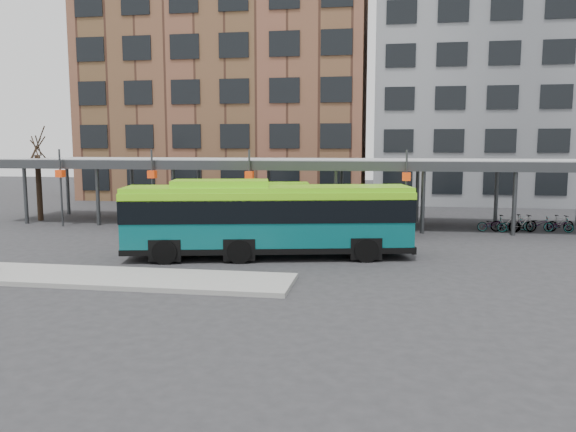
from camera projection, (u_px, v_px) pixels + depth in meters
The scene contains 9 objects.
ground at pixel (267, 268), 23.21m from camera, with size 120.00×120.00×0.00m, color #28282B.
boarding_island at pixel (109, 278), 21.14m from camera, with size 14.00×3.00×0.18m, color gray.
canopy at pixel (306, 163), 35.32m from camera, with size 40.00×6.53×4.80m.
tree at pixel (39, 184), 37.53m from camera, with size 1.64×1.64×5.60m.
building_brick at pixel (231, 84), 54.75m from camera, with size 26.00×14.00×22.00m, color brown.
building_grey at pixel (510, 90), 50.72m from camera, with size 24.00×14.00×20.00m, color slate.
bus_front at pixel (267, 217), 25.20m from camera, with size 13.02×5.31×3.51m.
bus_rear at pixel (307, 209), 30.88m from camera, with size 11.16×4.43×3.01m.
bike_rack at pixel (527, 224), 32.79m from camera, with size 5.67×1.55×1.07m.
Camera 1 is at (4.52, -22.32, 5.06)m, focal length 35.00 mm.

